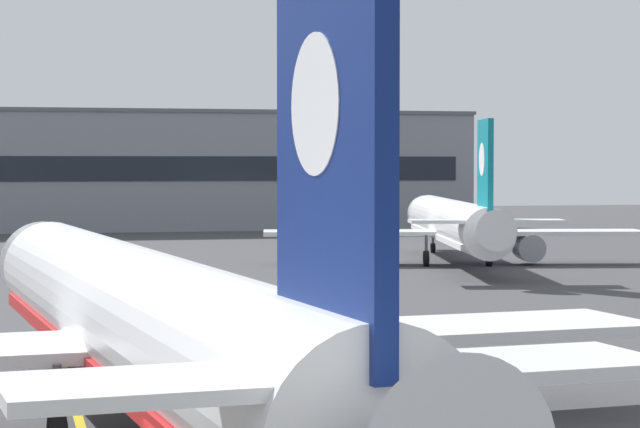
{
  "coord_description": "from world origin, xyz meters",
  "views": [
    {
      "loc": [
        -2.13,
        -26.08,
        7.79
      ],
      "look_at": [
        6.33,
        9.26,
        6.38
      ],
      "focal_mm": 74.11,
      "sensor_mm": 36.0,
      "label": 1
    }
  ],
  "objects": [
    {
      "name": "airliner_foreground",
      "position": [
        1.54,
        10.66,
        3.37
      ],
      "size": [
        32.32,
        41.51,
        11.65
      ],
      "color": "white",
      "rests_on": "ground"
    },
    {
      "name": "airliner_background",
      "position": [
        31.42,
        69.77,
        3.09
      ],
      "size": [
        29.6,
        37.77,
        10.67
      ],
      "color": "white",
      "rests_on": "ground"
    },
    {
      "name": "taxiway_centreline",
      "position": [
        0.0,
        30.0,
        0.0
      ],
      "size": [
        0.97,
        180.0,
        0.01
      ],
      "primitive_type": "cube",
      "rotation": [
        0.0,
        0.0,
        0.0
      ],
      "color": "yellow",
      "rests_on": "ground"
    }
  ]
}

